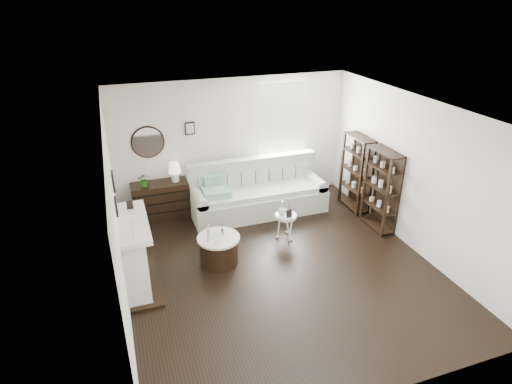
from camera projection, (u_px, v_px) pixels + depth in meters
name	position (u px, v px, depth m)	size (l,w,h in m)	color
room	(266.00, 128.00, 9.12)	(5.50, 5.50, 5.50)	black
fireplace	(135.00, 256.00, 6.62)	(0.50, 1.40, 1.84)	silver
shelf_unit_far	(356.00, 173.00, 8.95)	(0.30, 0.80, 1.60)	black
shelf_unit_near	(381.00, 190.00, 8.18)	(0.30, 0.80, 1.60)	black
sofa	(257.00, 195.00, 9.00)	(2.80, 0.97, 1.09)	#AFB8A4
quilt	(216.00, 192.00, 8.50)	(0.55, 0.45, 0.14)	#238163
suitcase	(310.00, 189.00, 9.65)	(0.57, 0.19, 0.38)	brown
dresser	(161.00, 200.00, 8.74)	(1.13, 0.49, 0.75)	black
table_lamp	(175.00, 172.00, 8.59)	(0.26, 0.26, 0.41)	beige
potted_plant	(144.00, 180.00, 8.40)	(0.25, 0.22, 0.28)	#245C1A
drum_table	(219.00, 249.00, 7.30)	(0.72, 0.72, 0.50)	black
pedestal_table	(286.00, 217.00, 7.96)	(0.40, 0.40, 0.49)	white
eiffel_drum	(222.00, 230.00, 7.22)	(0.11, 0.11, 0.19)	black
bottle_drum	(209.00, 233.00, 7.01)	(0.07, 0.07, 0.31)	silver
card_frame_drum	(218.00, 238.00, 6.98)	(0.15, 0.01, 0.20)	white
eiffel_ped	(289.00, 209.00, 7.95)	(0.10, 0.10, 0.17)	black
flask_ped	(282.00, 208.00, 7.88)	(0.15, 0.15, 0.28)	silver
card_frame_ped	(289.00, 213.00, 7.83)	(0.11, 0.01, 0.15)	black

